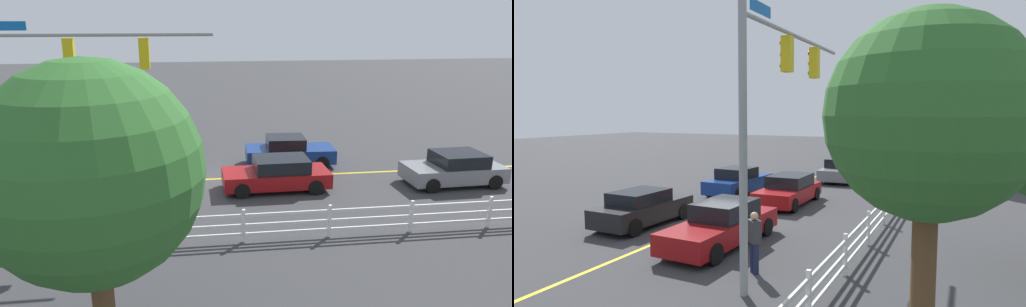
{
  "view_description": "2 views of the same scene",
  "coord_description": "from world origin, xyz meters",
  "views": [
    {
      "loc": [
        -0.02,
        20.81,
        7.16
      ],
      "look_at": [
        -2.66,
        1.28,
        1.52
      ],
      "focal_mm": 33.58,
      "sensor_mm": 36.0,
      "label": 1
    },
    {
      "loc": [
        15.09,
        9.35,
        4.35
      ],
      "look_at": [
        -2.92,
        0.97,
        2.46
      ],
      "focal_mm": 29.84,
      "sensor_mm": 36.0,
      "label": 2
    }
  ],
  "objects": [
    {
      "name": "tree_2",
      "position": [
        -12.58,
        9.9,
        4.01
      ],
      "size": [
        3.21,
        3.21,
        5.65
      ],
      "color": "brown",
      "rests_on": "ground_plane"
    },
    {
      "name": "white_rail_fence",
      "position": [
        -3.0,
        6.51,
        0.6
      ],
      "size": [
        26.1,
        0.1,
        1.15
      ],
      "color": "white",
      "rests_on": "ground_plane"
    },
    {
      "name": "pedestrian",
      "position": [
        5.07,
        4.22,
        0.93
      ],
      "size": [
        0.46,
        0.47,
        1.69
      ],
      "rotation": [
        0.0,
        0.0,
        5.58
      ],
      "color": "#191E3F",
      "rests_on": "ground_plane"
    },
    {
      "name": "ground_plane",
      "position": [
        0.0,
        0.0,
        0.0
      ],
      "size": [
        120.0,
        120.0,
        0.0
      ],
      "primitive_type": "plane",
      "color": "#38383A"
    },
    {
      "name": "car_2",
      "position": [
        -11.4,
        2.06,
        0.7
      ],
      "size": [
        4.3,
        2.13,
        1.44
      ],
      "rotation": [
        0.0,
        0.0,
        0.03
      ],
      "color": "slate",
      "rests_on": "ground_plane"
    },
    {
      "name": "car_1",
      "position": [
        -4.72,
        -1.74,
        0.69
      ],
      "size": [
        4.46,
        2.14,
        1.45
      ],
      "rotation": [
        0.0,
        0.0,
        3.08
      ],
      "color": "navy",
      "rests_on": "ground_plane"
    },
    {
      "name": "lane_center_stripe",
      "position": [
        -4.0,
        0.0,
        0.0
      ],
      "size": [
        28.0,
        0.16,
        0.01
      ],
      "primitive_type": "cube",
      "color": "gold",
      "rests_on": "ground_plane"
    },
    {
      "name": "tree_0",
      "position": [
        8.29,
        8.81,
        4.27
      ],
      "size": [
        3.18,
        3.18,
        5.89
      ],
      "color": "brown",
      "rests_on": "ground_plane"
    },
    {
      "name": "car_0",
      "position": [
        -3.52,
        1.69,
        0.69
      ],
      "size": [
        4.55,
        1.99,
        1.4
      ],
      "rotation": [
        0.0,
        0.0,
        0.01
      ],
      "color": "maroon",
      "rests_on": "ground_plane"
    },
    {
      "name": "car_3",
      "position": [
        2.48,
        -1.97,
        0.68
      ],
      "size": [
        4.08,
        1.93,
        1.39
      ],
      "rotation": [
        0.0,
        0.0,
        3.12
      ],
      "color": "black",
      "rests_on": "ground_plane"
    },
    {
      "name": "signal_assembly",
      "position": [
        4.47,
        4.63,
        4.95
      ],
      "size": [
        7.33,
        0.38,
        7.03
      ],
      "color": "gray",
      "rests_on": "ground_plane"
    },
    {
      "name": "car_4",
      "position": [
        3.3,
        2.13,
        0.68
      ],
      "size": [
        4.84,
        1.98,
        1.44
      ],
      "rotation": [
        0.0,
        0.0,
        -0.03
      ],
      "color": "maroon",
      "rests_on": "ground_plane"
    }
  ]
}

